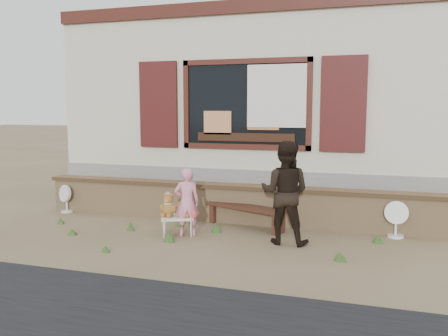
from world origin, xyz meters
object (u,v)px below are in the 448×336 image
(folding_chair, at_px, (178,218))
(teddy_bear_left, at_px, (168,204))
(adult, at_px, (285,193))
(bench, at_px, (246,212))
(child, at_px, (187,202))
(teddy_bear_right, at_px, (186,202))

(folding_chair, xyz_separation_m, teddy_bear_left, (-0.13, -0.05, 0.21))
(adult, bearing_deg, bench, -40.07)
(folding_chair, relative_size, adult, 0.41)
(bench, bearing_deg, adult, -21.44)
(folding_chair, distance_m, adult, 1.75)
(teddy_bear_left, xyz_separation_m, child, (0.29, 0.04, 0.05))
(teddy_bear_right, distance_m, child, 0.08)
(bench, xyz_separation_m, adult, (0.77, -0.71, 0.48))
(teddy_bear_left, distance_m, teddy_bear_right, 0.28)
(teddy_bear_left, relative_size, adult, 0.25)
(child, bearing_deg, adult, 159.61)
(folding_chair, xyz_separation_m, adult, (1.68, 0.06, 0.48))
(teddy_bear_left, relative_size, child, 0.35)
(bench, xyz_separation_m, folding_chair, (-0.91, -0.76, 0.00))
(bench, relative_size, teddy_bear_right, 3.43)
(teddy_bear_left, bearing_deg, teddy_bear_right, 0.00)
(bench, height_order, teddy_bear_left, teddy_bear_left)
(bench, relative_size, child, 1.37)
(teddy_bear_left, relative_size, teddy_bear_right, 0.86)
(folding_chair, xyz_separation_m, teddy_bear_right, (0.13, 0.05, 0.24))
(bench, bearing_deg, teddy_bear_left, -120.89)
(teddy_bear_right, bearing_deg, folding_chair, -180.00)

